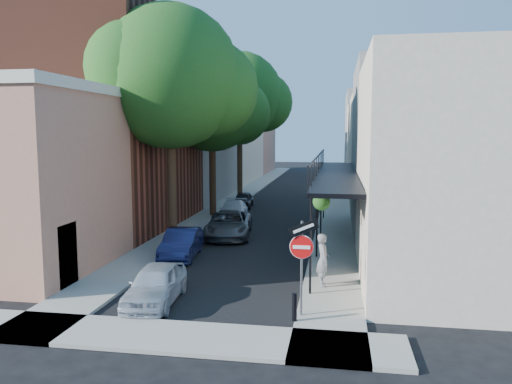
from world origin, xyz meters
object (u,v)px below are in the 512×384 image
at_px(sign_post, 302,251).
at_px(pedestrian, 323,260).
at_px(oak_far, 246,97).
at_px(parked_car_e, 243,200).
at_px(oak_near, 180,81).
at_px(parked_car_d, 233,211).
at_px(oak_mid, 219,107).
at_px(parked_car_b, 182,244).
at_px(parked_car_c, 229,224).
at_px(bollard, 294,307).
at_px(parked_car_a, 156,284).

bearing_deg(sign_post, pedestrian, 79.91).
relative_size(oak_far, parked_car_e, 3.62).
bearing_deg(oak_near, parked_car_d, 80.45).
xyz_separation_m(oak_mid, oak_far, (0.06, 9.04, 1.20)).
bearing_deg(parked_car_b, parked_car_e, 84.44).
distance_m(oak_far, parked_car_c, 17.22).
bearing_deg(pedestrian, oak_far, 5.75).
height_order(oak_near, parked_car_e, oak_near).
distance_m(bollard, pedestrian, 3.53).
distance_m(parked_car_d, parked_car_e, 5.19).
relative_size(oak_near, parked_car_b, 2.99).
bearing_deg(pedestrian, parked_car_e, 8.01).
bearing_deg(parked_car_e, oak_mid, -106.15).
bearing_deg(parked_car_e, parked_car_d, -90.33).
distance_m(oak_near, oak_far, 17.01).
height_order(parked_car_a, parked_car_e, parked_car_a).
bearing_deg(bollard, parked_car_c, 111.05).
bearing_deg(oak_mid, parked_car_c, -72.22).
height_order(oak_far, parked_car_d, oak_far).
distance_m(bollard, parked_car_d, 17.27).
relative_size(oak_mid, parked_car_d, 2.52).
relative_size(bollard, parked_car_b, 0.21).
xyz_separation_m(oak_near, parked_car_c, (1.97, 1.67, -7.21)).
xyz_separation_m(oak_mid, parked_car_a, (1.90, -16.61, -6.44)).
bearing_deg(oak_mid, oak_far, 89.59).
bearing_deg(oak_far, parked_car_a, -85.91).
relative_size(sign_post, parked_car_c, 0.62).
relative_size(parked_car_d, pedestrian, 2.21).
distance_m(parked_car_a, parked_car_b, 5.79).
relative_size(sign_post, parked_car_d, 0.74).
distance_m(parked_car_c, pedestrian, 9.49).
distance_m(parked_car_a, pedestrian, 5.71).
height_order(parked_car_a, parked_car_d, parked_car_a).
bearing_deg(parked_car_e, parked_car_c, -87.59).
relative_size(parked_car_c, parked_car_d, 1.18).
xyz_separation_m(sign_post, parked_car_c, (-4.56, 10.96, -1.37)).
height_order(bollard, parked_car_e, parked_car_e).
bearing_deg(parked_car_c, parked_car_a, -97.89).
relative_size(parked_car_b, pedestrian, 2.08).
bearing_deg(pedestrian, parked_car_d, 13.42).
bearing_deg(oak_far, bollard, -76.65).
relative_size(parked_car_d, parked_car_e, 1.23).
bearing_deg(oak_far, parked_car_c, -82.74).
xyz_separation_m(oak_near, parked_car_b, (0.88, -2.93, -7.25)).
bearing_deg(oak_mid, parked_car_a, -83.48).
relative_size(parked_car_a, pedestrian, 1.96).
bearing_deg(parked_car_a, parked_car_d, 88.64).
height_order(oak_mid, pedestrian, oak_mid).
bearing_deg(oak_mid, parked_car_d, -47.25).
xyz_separation_m(parked_car_a, parked_car_b, (-0.97, 5.71, 0.02)).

